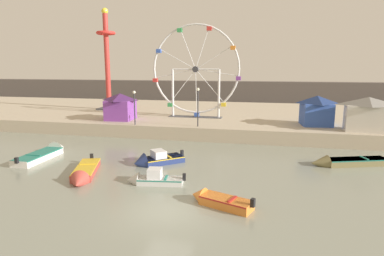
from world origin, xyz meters
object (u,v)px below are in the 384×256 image
promenade_lamp_far (198,101)px  carnival_booth_white_ticket (368,114)px  drop_tower_red_tower (107,60)px  carnival_booth_purple_stall (120,106)px  motorboat_faded_red (84,174)px  carnival_booth_blue_tent (316,110)px  motorboat_pale_grey (151,179)px  promenade_lamp_near (134,102)px  motorboat_olive_wood (344,162)px  motorboat_orange_hull (217,200)px  motorboat_white_red_stripe (47,153)px  motorboat_navy_blue (155,160)px  ferris_wheel_white_frame (196,71)px

promenade_lamp_far → carnival_booth_white_ticket: bearing=3.9°
drop_tower_red_tower → carnival_booth_purple_stall: drop_tower_red_tower is taller
motorboat_faded_red → carnival_booth_blue_tent: size_ratio=1.55×
drop_tower_red_tower → motorboat_pale_grey: bearing=-57.9°
promenade_lamp_near → motorboat_olive_wood: bearing=-16.8°
motorboat_orange_hull → motorboat_white_red_stripe: motorboat_white_red_stripe is taller
motorboat_orange_hull → carnival_booth_purple_stall: 22.94m
motorboat_white_red_stripe → drop_tower_red_tower: (-4.23, 19.80, 8.18)m
motorboat_white_red_stripe → carnival_booth_purple_stall: carnival_booth_purple_stall is taller
motorboat_pale_grey → motorboat_faded_red: size_ratio=0.72×
motorboat_olive_wood → carnival_booth_blue_tent: bearing=-104.1°
motorboat_olive_wood → carnival_booth_white_ticket: carnival_booth_white_ticket is taller
motorboat_olive_wood → motorboat_navy_blue: size_ratio=1.55×
motorboat_white_red_stripe → carnival_booth_blue_tent: size_ratio=1.71×
carnival_booth_white_ticket → promenade_lamp_near: size_ratio=1.25×
promenade_lamp_far → motorboat_olive_wood: bearing=-26.5°
drop_tower_red_tower → promenade_lamp_far: size_ratio=3.54×
motorboat_navy_blue → motorboat_pale_grey: bearing=65.7°
ferris_wheel_white_frame → promenade_lamp_near: bearing=-128.3°
motorboat_faded_red → motorboat_olive_wood: bearing=91.2°
motorboat_white_red_stripe → carnival_booth_purple_stall: 11.86m
motorboat_white_red_stripe → motorboat_pale_grey: bearing=-112.2°
motorboat_pale_grey → carnival_booth_purple_stall: (-9.36, 15.66, 2.68)m
motorboat_pale_grey → carnival_booth_white_ticket: carnival_booth_white_ticket is taller
motorboat_faded_red → carnival_booth_blue_tent: bearing=114.4°
motorboat_white_red_stripe → ferris_wheel_white_frame: 19.16m
drop_tower_red_tower → motorboat_orange_hull: bearing=-53.2°
motorboat_navy_blue → motorboat_white_red_stripe: motorboat_navy_blue is taller
carnival_booth_blue_tent → motorboat_orange_hull: bearing=-117.6°
promenade_lamp_far → carnival_booth_blue_tent: bearing=16.0°
carnival_booth_blue_tent → motorboat_white_red_stripe: bearing=-157.2°
motorboat_faded_red → motorboat_orange_hull: bearing=56.1°
motorboat_olive_wood → motorboat_orange_hull: 12.55m
carnival_booth_purple_stall → motorboat_olive_wood: bearing=-24.9°
motorboat_olive_wood → ferris_wheel_white_frame: ferris_wheel_white_frame is taller
drop_tower_red_tower → carnival_booth_white_ticket: 33.43m
motorboat_white_red_stripe → drop_tower_red_tower: drop_tower_red_tower is taller
promenade_lamp_near → motorboat_orange_hull: bearing=-53.9°
carnival_booth_blue_tent → promenade_lamp_near: (-18.71, -3.89, 0.76)m
motorboat_olive_wood → promenade_lamp_near: promenade_lamp_near is taller
motorboat_orange_hull → promenade_lamp_far: bearing=-53.7°
motorboat_faded_red → motorboat_white_red_stripe: 7.21m
ferris_wheel_white_frame → carnival_booth_white_ticket: (17.77, -4.99, -3.86)m
drop_tower_red_tower → carnival_booth_blue_tent: size_ratio=4.01×
carnival_booth_white_ticket → carnival_booth_purple_stall: carnival_booth_white_ticket is taller
motorboat_navy_blue → promenade_lamp_far: bearing=-140.3°
motorboat_olive_wood → motorboat_navy_blue: 14.58m
motorboat_olive_wood → ferris_wheel_white_frame: (-14.33, 12.44, 6.66)m
promenade_lamp_near → drop_tower_red_tower: bearing=127.7°
motorboat_orange_hull → motorboat_olive_wood: bearing=-111.5°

